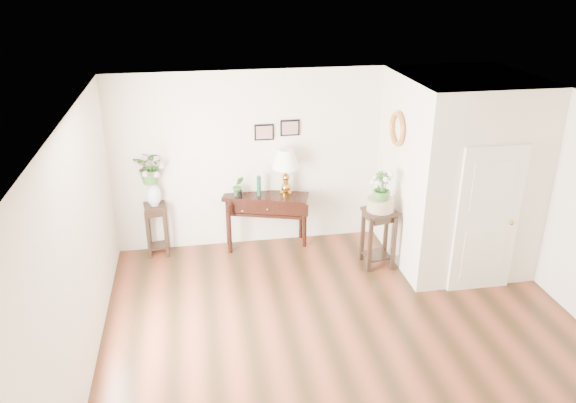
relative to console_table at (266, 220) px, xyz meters
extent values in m
cube|color=brown|center=(0.66, -2.57, -0.44)|extent=(6.00, 5.50, 0.02)
cube|color=white|center=(0.66, -2.57, 2.36)|extent=(6.00, 5.50, 0.02)
cube|color=white|center=(0.66, 0.18, 0.96)|extent=(6.00, 0.02, 2.80)
cube|color=white|center=(-2.34, -2.57, 0.96)|extent=(0.02, 5.50, 2.80)
cube|color=white|center=(2.76, -0.79, 0.96)|extent=(1.80, 1.95, 2.80)
cube|color=white|center=(2.76, -1.79, 0.61)|extent=(0.90, 0.05, 2.10)
cube|color=black|center=(0.01, 0.16, 1.41)|extent=(0.30, 0.02, 0.25)
cube|color=black|center=(0.41, 0.16, 1.46)|extent=(0.30, 0.02, 0.25)
torus|color=#BA6F36|center=(1.82, -0.67, 1.61)|extent=(0.07, 0.51, 0.51)
cube|color=black|center=(0.00, 0.00, 0.00)|extent=(1.39, 0.81, 0.88)
cube|color=#AB7C27|center=(0.32, 0.00, 0.79)|extent=(0.48, 0.48, 0.74)
cylinder|color=#12442A|center=(-0.10, 0.00, 0.61)|extent=(0.08, 0.08, 0.32)
imported|color=#356728|center=(-0.42, 0.00, 0.60)|extent=(0.19, 0.16, 0.32)
cube|color=black|center=(-1.71, 0.00, -0.02)|extent=(0.37, 0.37, 0.84)
imported|color=#356728|center=(-1.71, 0.00, 1.06)|extent=(0.58, 0.55, 0.52)
cube|color=black|center=(1.56, -0.92, 0.01)|extent=(0.50, 0.50, 0.91)
cylinder|color=#C0B090|center=(1.56, -0.92, 0.55)|extent=(0.52, 0.52, 0.18)
imported|color=#356728|center=(1.56, -0.92, 0.82)|extent=(0.34, 0.34, 0.46)
camera|label=1|loc=(-1.04, -8.05, 3.83)|focal=35.00mm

